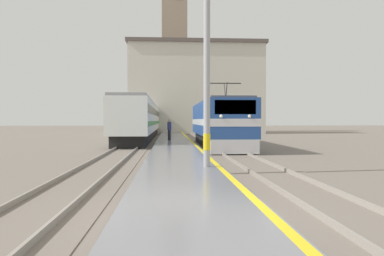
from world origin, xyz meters
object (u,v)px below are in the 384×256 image
Objects in this scene: locomotive_train at (218,123)px; passenger_train at (144,119)px; person_on_platform at (169,129)px; catenary_mast at (209,44)px; clock_tower at (174,37)px.

locomotive_train is 0.38× the size of passenger_train.
person_on_platform is at bearing -76.67° from passenger_train.
locomotive_train reaches higher than passenger_train.
catenary_mast is (-2.24, -14.32, 2.94)m from locomotive_train.
locomotive_train reaches higher than person_on_platform.
locomotive_train is 0.48× the size of clock_tower.
catenary_mast is (4.32, -30.44, 2.64)m from passenger_train.
clock_tower is at bearing 78.92° from passenger_train.
person_on_platform is 0.06× the size of clock_tower.
locomotive_train is 1.65× the size of catenary_mast.
clock_tower reaches higher than passenger_train.
clock_tower is (3.84, 19.60, 13.89)m from passenger_train.
catenary_mast is at bearing -89.44° from clock_tower.
locomotive_train is 14.79m from catenary_mast.
person_on_platform is (-1.42, 18.18, -3.48)m from catenary_mast.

